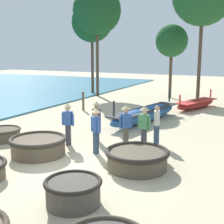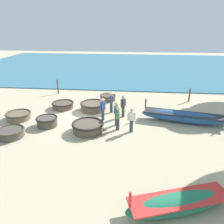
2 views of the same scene
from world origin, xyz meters
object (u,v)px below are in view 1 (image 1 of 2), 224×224
fisherman_standing_left (96,128)px  tree_left_mid (97,11)px  coracle_far_right (38,145)px  fisherman_with_hat (126,124)px  tree_leftmost (172,41)px  coracle_upturned (137,158)px  long_boat_white_hull (145,114)px  fisherman_crouching (68,121)px  fisherman_hauling (96,119)px  tree_center (92,22)px  mooring_post_shoreline (83,101)px  fisherman_by_coracle (144,125)px  long_boat_red_hull (196,104)px  fisherman_standing_right (157,124)px  coracle_tilted (73,191)px  coracle_center (3,134)px

fisherman_standing_left → tree_left_mid: tree_left_mid is taller
coracle_far_right → fisherman_with_hat: bearing=39.2°
coracle_far_right → tree_leftmost: tree_leftmost is taller
coracle_upturned → long_boat_white_hull: long_boat_white_hull is taller
tree_left_mid → tree_leftmost: (5.67, 1.58, -2.40)m
fisherman_crouching → fisherman_hauling: (0.76, 0.95, 0.00)m
tree_center → long_boat_white_hull: bearing=-47.1°
long_boat_white_hull → fisherman_hauling: bearing=-97.6°
mooring_post_shoreline → tree_leftmost: (3.39, 7.70, 3.81)m
fisherman_standing_left → fisherman_by_coracle: (1.41, 1.16, 0.00)m
fisherman_standing_left → tree_leftmost: bearing=95.2°
fisherman_by_coracle → long_boat_red_hull: bearing=89.6°
coracle_upturned → fisherman_by_coracle: (-0.46, 1.86, 0.62)m
long_boat_red_hull → fisherman_standing_right: 8.69m
coracle_tilted → long_boat_red_hull: bearing=89.4°
coracle_upturned → tree_left_mid: 17.65m
tree_leftmost → coracle_far_right: bearing=-91.6°
coracle_tilted → fisherman_with_hat: bearing=97.5°
coracle_center → tree_left_mid: size_ratio=0.17×
coracle_upturned → fisherman_standing_left: (-1.86, 0.70, 0.62)m
fisherman_with_hat → fisherman_hauling: bearing=166.0°
fisherman_standing_right → tree_center: (-9.68, 12.09, 5.21)m
long_boat_red_hull → fisherman_hauling: bearing=-103.3°
coracle_upturned → fisherman_crouching: fisherman_crouching is taller
fisherman_crouching → fisherman_hauling: bearing=51.5°
coracle_upturned → fisherman_standing_right: 2.80m
fisherman_standing_left → fisherman_by_coracle: size_ratio=1.00×
coracle_tilted → mooring_post_shoreline: bearing=119.9°
long_boat_white_hull → fisherman_crouching: 5.39m
coracle_far_right → fisherman_standing_right: (3.41, 3.06, 0.48)m
fisherman_hauling → tree_center: tree_center is taller
coracle_far_right → fisherman_crouching: bearing=78.3°
fisherman_standing_left → fisherman_crouching: 1.55m
fisherman_standing_right → fisherman_by_coracle: 0.91m
fisherman_hauling → tree_leftmost: 13.75m
coracle_far_right → fisherman_hauling: (1.06, 2.42, 0.60)m
long_boat_red_hull → fisherman_hauling: fisherman_hauling is taller
long_boat_red_hull → tree_center: tree_center is taller
coracle_tilted → fisherman_by_coracle: bearing=89.2°
fisherman_by_coracle → tree_leftmost: bearing=101.5°
fisherman_with_hat → fisherman_by_coracle: bearing=11.3°
fisherman_standing_left → fisherman_hauling: size_ratio=1.00×
long_boat_white_hull → mooring_post_shoreline: (-4.57, 1.34, 0.18)m
coracle_center → fisherman_by_coracle: 5.90m
coracle_far_right → fisherman_with_hat: 3.30m
tree_left_mid → coracle_upturned: bearing=-57.2°
fisherman_crouching → fisherman_by_coracle: same height
coracle_upturned → fisherman_crouching: (-3.35, 1.14, 0.62)m
fisherman_with_hat → tree_leftmost: bearing=98.6°
coracle_far_right → coracle_center: (-2.52, 0.86, -0.08)m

